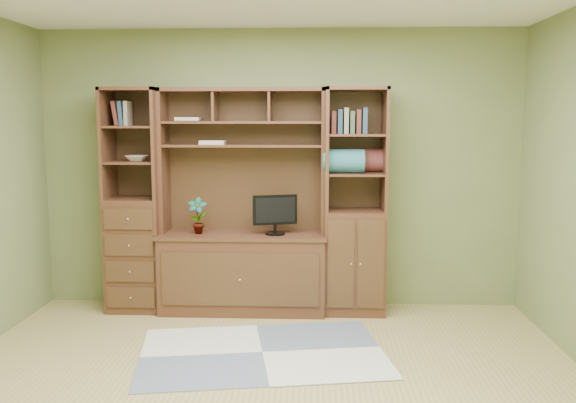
{
  "coord_description": "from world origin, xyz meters",
  "views": [
    {
      "loc": [
        0.32,
        -3.73,
        1.76
      ],
      "look_at": [
        0.11,
        1.2,
        1.1
      ],
      "focal_mm": 38.0,
      "sensor_mm": 36.0,
      "label": 1
    }
  ],
  "objects_px": {
    "left_tower": "(135,200)",
    "right_tower": "(355,202)",
    "center_hutch": "(242,202)",
    "monitor": "(275,207)"
  },
  "relations": [
    {
      "from": "monitor",
      "to": "right_tower",
      "type": "bearing_deg",
      "value": -10.19
    },
    {
      "from": "center_hutch",
      "to": "left_tower",
      "type": "relative_size",
      "value": 1.0
    },
    {
      "from": "center_hutch",
      "to": "monitor",
      "type": "xyz_separation_m",
      "value": [
        0.3,
        -0.03,
        -0.05
      ]
    },
    {
      "from": "left_tower",
      "to": "right_tower",
      "type": "height_order",
      "value": "same"
    },
    {
      "from": "left_tower",
      "to": "right_tower",
      "type": "relative_size",
      "value": 1.0
    },
    {
      "from": "center_hutch",
      "to": "right_tower",
      "type": "bearing_deg",
      "value": 2.23
    },
    {
      "from": "center_hutch",
      "to": "monitor",
      "type": "height_order",
      "value": "center_hutch"
    },
    {
      "from": "left_tower",
      "to": "right_tower",
      "type": "xyz_separation_m",
      "value": [
        2.02,
        0.0,
        0.0
      ]
    },
    {
      "from": "center_hutch",
      "to": "left_tower",
      "type": "bearing_deg",
      "value": 177.71
    },
    {
      "from": "left_tower",
      "to": "right_tower",
      "type": "bearing_deg",
      "value": 0.0
    }
  ]
}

